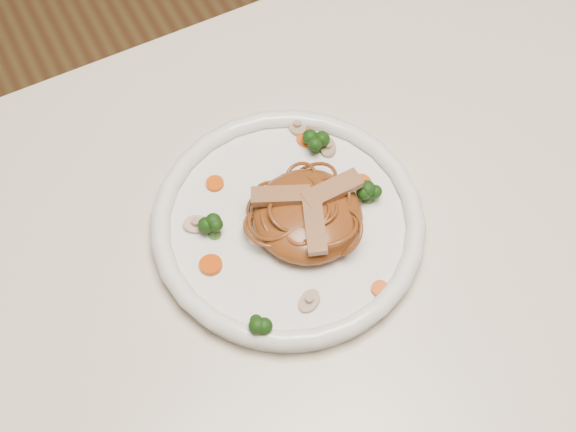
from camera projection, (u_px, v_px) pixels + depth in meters
name	position (u px, v px, depth m)	size (l,w,h in m)	color
table	(382.00, 319.00, 0.94)	(1.20, 0.80, 0.75)	beige
plate	(288.00, 227.00, 0.88)	(0.27, 0.27, 0.02)	white
noodle_mound	(308.00, 216.00, 0.86)	(0.11, 0.11, 0.04)	brown
chicken_a	(332.00, 190.00, 0.85)	(0.06, 0.02, 0.01)	#9E714A
chicken_b	(281.00, 196.00, 0.85)	(0.06, 0.02, 0.01)	#9E714A
chicken_c	(315.00, 226.00, 0.83)	(0.06, 0.02, 0.01)	#9E714A
broccoli_0	(317.00, 141.00, 0.91)	(0.02, 0.02, 0.03)	#17360B
broccoli_1	(214.00, 228.00, 0.85)	(0.02, 0.02, 0.03)	#17360B
broccoli_2	(259.00, 322.00, 0.80)	(0.03, 0.03, 0.03)	#17360B
broccoli_3	(369.00, 191.00, 0.87)	(0.03, 0.03, 0.03)	#17360B
carrot_0	(306.00, 138.00, 0.92)	(0.02, 0.02, 0.01)	#E54D08
carrot_1	(211.00, 265.00, 0.85)	(0.02, 0.02, 0.01)	#E54D08
carrot_2	(362.00, 183.00, 0.89)	(0.02, 0.02, 0.01)	#E54D08
carrot_3	(215.00, 184.00, 0.89)	(0.02, 0.02, 0.01)	#E54D08
carrot_4	(380.00, 289.00, 0.83)	(0.02, 0.02, 0.01)	#E54D08
mushroom_0	(309.00, 301.00, 0.82)	(0.03, 0.03, 0.01)	tan
mushroom_1	(328.00, 148.00, 0.92)	(0.02, 0.02, 0.01)	tan
mushroom_2	(196.00, 224.00, 0.87)	(0.03, 0.03, 0.01)	tan
mushroom_3	(297.00, 127.00, 0.93)	(0.03, 0.03, 0.01)	tan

